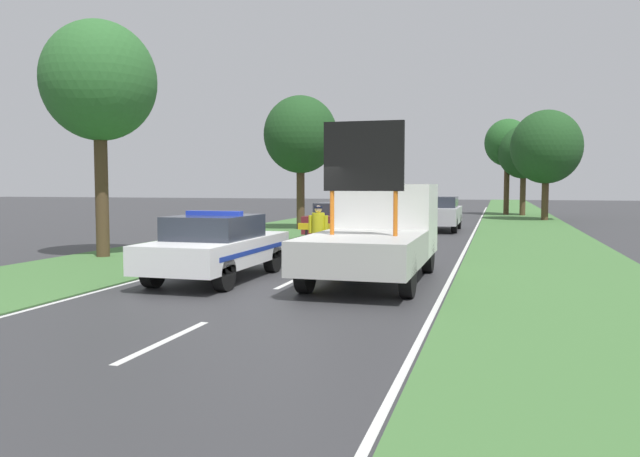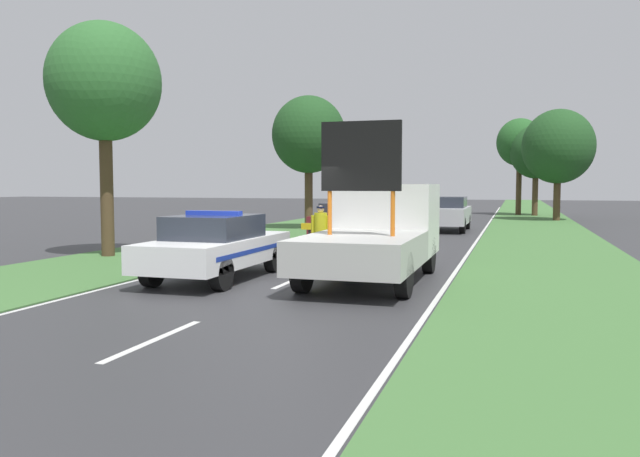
{
  "view_description": "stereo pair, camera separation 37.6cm",
  "coord_description": "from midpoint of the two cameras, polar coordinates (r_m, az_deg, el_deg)",
  "views": [
    {
      "loc": [
        4.33,
        -11.69,
        2.13
      ],
      "look_at": [
        0.31,
        2.41,
        1.1
      ],
      "focal_mm": 35.0,
      "sensor_mm": 36.0,
      "label": 1
    },
    {
      "loc": [
        4.69,
        -11.58,
        2.13
      ],
      "look_at": [
        0.31,
        2.41,
        1.1
      ],
      "focal_mm": 35.0,
      "sensor_mm": 36.0,
      "label": 2
    }
  ],
  "objects": [
    {
      "name": "queued_car_van_white",
      "position": [
        37.3,
        7.9,
        1.95
      ],
      "size": [
        1.92,
        4.45,
        1.55
      ],
      "rotation": [
        0.0,
        0.0,
        3.14
      ],
      "color": "silver",
      "rests_on": "ground"
    },
    {
      "name": "roadside_tree_far_left",
      "position": [
        29.77,
        -0.68,
        8.53
      ],
      "size": [
        3.47,
        3.47,
        6.33
      ],
      "color": "#4C3823",
      "rests_on": "ground"
    },
    {
      "name": "roadside_tree_mid_right",
      "position": [
        19.56,
        -18.6,
        12.47
      ],
      "size": [
        3.27,
        3.27,
        6.84
      ],
      "color": "#4C3823",
      "rests_on": "ground"
    },
    {
      "name": "ground_plane",
      "position": [
        12.66,
        -3.77,
        -5.68
      ],
      "size": [
        160.0,
        160.0,
        0.0
      ],
      "primitive_type": "plane",
      "color": "#333335"
    },
    {
      "name": "roadside_tree_near_left",
      "position": [
        39.42,
        21.21,
        6.99
      ],
      "size": [
        4.14,
        4.14,
        6.54
      ],
      "color": "#4C3823",
      "rests_on": "ground"
    },
    {
      "name": "police_officer",
      "position": [
        17.25,
        0.69,
        0.02
      ],
      "size": [
        0.56,
        0.36,
        1.56
      ],
      "rotation": [
        0.0,
        0.0,
        3.11
      ],
      "color": "#191E38",
      "rests_on": "ground"
    },
    {
      "name": "police_car",
      "position": [
        14.22,
        -8.69,
        -1.58
      ],
      "size": [
        1.85,
        4.64,
        1.55
      ],
      "rotation": [
        0.0,
        0.0,
        -0.05
      ],
      "color": "white",
      "rests_on": "ground"
    },
    {
      "name": "queued_car_wagon_maroon",
      "position": [
        23.99,
        2.89,
        0.77
      ],
      "size": [
        1.75,
        4.53,
        1.44
      ],
      "rotation": [
        0.0,
        0.0,
        3.14
      ],
      "color": "maroon",
      "rests_on": "ground"
    },
    {
      "name": "roadside_tree_mid_left",
      "position": [
        46.08,
        18.02,
        7.45
      ],
      "size": [
        3.16,
        3.16,
        6.75
      ],
      "color": "#4C3823",
      "rests_on": "ground"
    },
    {
      "name": "work_truck",
      "position": [
        14.28,
        6.06,
        -0.19
      ],
      "size": [
        2.26,
        5.66,
        3.4
      ],
      "rotation": [
        0.0,
        0.0,
        3.19
      ],
      "color": "white",
      "rests_on": "ground"
    },
    {
      "name": "pedestrian_civilian",
      "position": [
        16.9,
        2.96,
        0.08
      ],
      "size": [
        0.59,
        0.38,
        1.66
      ],
      "rotation": [
        0.0,
        0.0,
        0.21
      ],
      "color": "#191E38",
      "rests_on": "ground"
    },
    {
      "name": "queued_car_sedan_silver",
      "position": [
        29.4,
        11.99,
        1.39
      ],
      "size": [
        1.78,
        4.67,
        1.59
      ],
      "rotation": [
        0.0,
        0.0,
        3.14
      ],
      "color": "#B2B2B7",
      "rests_on": "ground"
    },
    {
      "name": "lane_markings",
      "position": [
        28.28,
        8.16,
        -0.33
      ],
      "size": [
        6.77,
        66.1,
        0.01
      ],
      "color": "silver",
      "rests_on": "ground"
    },
    {
      "name": "grass_verge_left",
      "position": [
        33.31,
        -0.53,
        0.38
      ],
      "size": [
        4.56,
        120.0,
        0.03
      ],
      "color": "#427038",
      "rests_on": "ground"
    },
    {
      "name": "traffic_cone_centre_front",
      "position": [
        17.98,
        8.28,
        -1.75
      ],
      "size": [
        0.49,
        0.49,
        0.68
      ],
      "color": "black",
      "rests_on": "ground"
    },
    {
      "name": "roadside_tree_near_right",
      "position": [
        45.08,
        19.38,
        6.6
      ],
      "size": [
        3.45,
        3.45,
        6.18
      ],
      "color": "#4C3823",
      "rests_on": "ground"
    },
    {
      "name": "traffic_cone_near_police",
      "position": [
        17.22,
        -8.12,
        -2.04
      ],
      "size": [
        0.48,
        0.48,
        0.66
      ],
      "color": "black",
      "rests_on": "ground"
    },
    {
      "name": "grass_verge_right",
      "position": [
        31.73,
        19.52,
        -0.03
      ],
      "size": [
        4.56,
        120.0,
        0.03
      ],
      "color": "#427038",
      "rests_on": "ground"
    },
    {
      "name": "road_barrier",
      "position": [
        17.8,
        2.58,
        -0.17
      ],
      "size": [
        2.42,
        0.08,
        1.02
      ],
      "rotation": [
        0.0,
        0.0,
        0.12
      ],
      "color": "black",
      "rests_on": "ground"
    }
  ]
}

